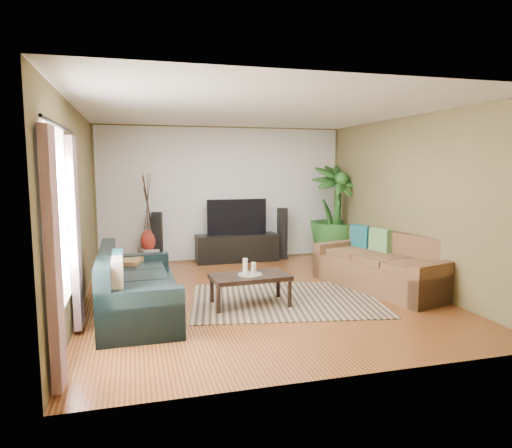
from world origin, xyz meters
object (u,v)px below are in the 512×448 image
object	(u,v)px
sofa_left	(138,282)
pedestal	(149,257)
sofa_right	(382,262)
television	(237,217)
speaker_right	(282,233)
side_table	(123,278)
tv_stand	(237,248)
speaker_left	(157,239)
vase	(149,241)
potted_plant	(335,213)
coffee_table	(250,290)

from	to	relation	value
sofa_left	pedestal	distance (m)	2.93
sofa_right	television	distance (m)	3.18
speaker_right	side_table	world-z (taller)	speaker_right
sofa_left	speaker_right	xyz separation A→B (m)	(2.93, 2.91, 0.10)
sofa_right	sofa_left	bearing A→B (deg)	-101.49
tv_stand	speaker_left	size ratio (longest dim) A/B	1.59
sofa_left	sofa_right	xyz separation A→B (m)	(3.72, 0.30, 0.00)
vase	speaker_left	bearing A→B (deg)	0.00
television	potted_plant	world-z (taller)	potted_plant
sofa_left	side_table	size ratio (longest dim) A/B	3.82
television	side_table	bearing A→B (deg)	-136.65
sofa_right	coffee_table	distance (m)	2.26
side_table	vase	bearing A→B (deg)	77.82
sofa_right	speaker_right	distance (m)	2.73
speaker_left	vase	distance (m)	0.16
tv_stand	potted_plant	distance (m)	2.13
speaker_left	pedestal	bearing A→B (deg)	-168.75
sofa_left	speaker_left	xyz separation A→B (m)	(0.40, 2.91, 0.09)
tv_stand	speaker_right	world-z (taller)	speaker_right
coffee_table	pedestal	xyz separation A→B (m)	(-1.25, 2.94, -0.05)
sofa_left	potted_plant	xyz separation A→B (m)	(3.94, 2.54, 0.54)
television	speaker_left	world-z (taller)	television
tv_stand	vase	xyz separation A→B (m)	(-1.73, 0.00, 0.22)
television	pedestal	distance (m)	1.88
pedestal	side_table	bearing A→B (deg)	-102.18
tv_stand	vase	distance (m)	1.75
sofa_right	coffee_table	world-z (taller)	sofa_right
sofa_left	sofa_right	distance (m)	3.73
sofa_right	potted_plant	xyz separation A→B (m)	(0.23, 2.24, 0.54)
sofa_right	pedestal	size ratio (longest dim) A/B	6.55
coffee_table	speaker_left	bearing A→B (deg)	105.55
tv_stand	sofa_left	bearing A→B (deg)	-124.06
pedestal	vase	distance (m)	0.32
speaker_right	vase	distance (m)	2.70
speaker_right	vase	world-z (taller)	speaker_right
speaker_right	pedestal	world-z (taller)	speaker_right
pedestal	speaker_left	bearing A→B (deg)	0.00
sofa_right	vase	xyz separation A→B (m)	(-3.48, 2.61, 0.07)
sofa_left	tv_stand	distance (m)	3.52
speaker_left	tv_stand	bearing A→B (deg)	11.25
coffee_table	potted_plant	bearing A→B (deg)	41.45
sofa_right	vase	bearing A→B (deg)	-142.91
sofa_right	tv_stand	distance (m)	3.15
pedestal	speaker_right	bearing A→B (deg)	0.00
coffee_table	side_table	world-z (taller)	side_table
sofa_left	potted_plant	size ratio (longest dim) A/B	1.14
television	vase	bearing A→B (deg)	180.00
potted_plant	speaker_right	bearing A→B (deg)	159.78
television	side_table	size ratio (longest dim) A/B	2.08
vase	sofa_right	bearing A→B (deg)	-36.88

